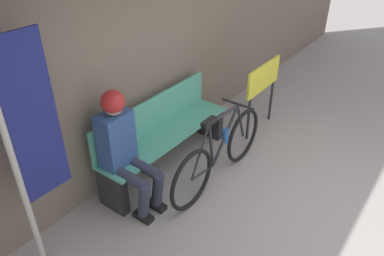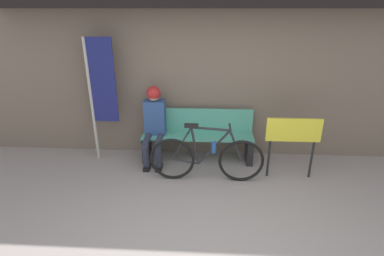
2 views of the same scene
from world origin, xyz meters
name	(u,v)px [view 2 (image 2 of 2)]	position (x,y,z in m)	size (l,w,h in m)	color
ground_plane	(202,254)	(0.00, 0.00, 0.00)	(24.00, 24.00, 0.00)	gray
storefront_wall	(207,59)	(0.00, 2.47, 1.66)	(12.00, 0.56, 3.20)	#756656
park_bench_near	(198,136)	(-0.13, 2.16, 0.42)	(1.84, 0.42, 0.87)	#51A88E
bicycle	(207,158)	(0.03, 1.48, 0.37)	(1.70, 0.40, 0.91)	black
person_seated	(154,120)	(-0.84, 2.05, 0.74)	(0.34, 0.61, 1.29)	#2D3342
banner_pole	(99,88)	(-1.71, 2.09, 1.26)	(0.45, 0.05, 2.04)	#B7B2A8
signboard	(293,135)	(1.30, 1.65, 0.71)	(0.80, 0.04, 0.96)	#232326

